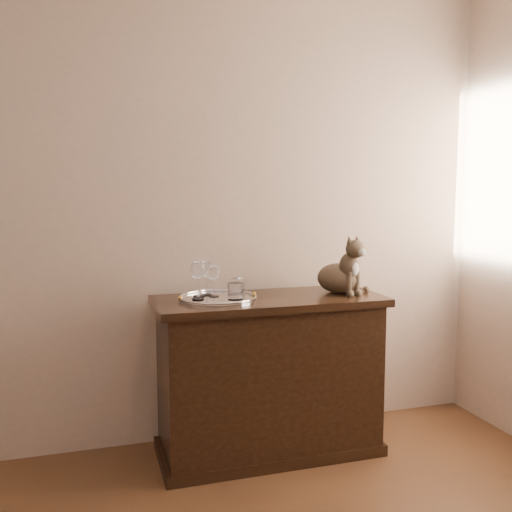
{
  "coord_description": "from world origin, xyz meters",
  "views": [
    {
      "loc": [
        -0.33,
        -0.85,
        1.42
      ],
      "look_at": [
        0.53,
        1.95,
        1.07
      ],
      "focal_mm": 40.0,
      "sensor_mm": 36.0,
      "label": 1
    }
  ],
  "objects_px": {
    "wine_glass_b": "(207,278)",
    "tumbler_c": "(237,287)",
    "tray": "(218,298)",
    "wine_glass_c": "(198,280)",
    "wine_glass_d": "(214,281)",
    "tumbler_a": "(235,291)",
    "sideboard": "(269,376)",
    "wine_glass_a": "(199,278)",
    "cat": "(338,264)"
  },
  "relations": [
    {
      "from": "tumbler_c",
      "to": "sideboard",
      "type": "bearing_deg",
      "value": -16.92
    },
    {
      "from": "wine_glass_b",
      "to": "tumbler_c",
      "type": "xyz_separation_m",
      "value": [
        0.15,
        -0.07,
        -0.04
      ]
    },
    {
      "from": "wine_glass_c",
      "to": "tumbler_a",
      "type": "relative_size",
      "value": 2.3
    },
    {
      "from": "tray",
      "to": "wine_glass_b",
      "type": "bearing_deg",
      "value": 113.62
    },
    {
      "from": "wine_glass_c",
      "to": "cat",
      "type": "relative_size",
      "value": 0.62
    },
    {
      "from": "wine_glass_d",
      "to": "tumbler_c",
      "type": "height_order",
      "value": "wine_glass_d"
    },
    {
      "from": "sideboard",
      "to": "wine_glass_c",
      "type": "relative_size",
      "value": 6.02
    },
    {
      "from": "tumbler_c",
      "to": "tray",
      "type": "bearing_deg",
      "value": -166.92
    },
    {
      "from": "wine_glass_d",
      "to": "tumbler_c",
      "type": "relative_size",
      "value": 1.79
    },
    {
      "from": "wine_glass_d",
      "to": "wine_glass_b",
      "type": "bearing_deg",
      "value": 117.07
    },
    {
      "from": "tumbler_a",
      "to": "cat",
      "type": "bearing_deg",
      "value": 6.45
    },
    {
      "from": "tray",
      "to": "wine_glass_d",
      "type": "height_order",
      "value": "wine_glass_d"
    },
    {
      "from": "sideboard",
      "to": "wine_glass_b",
      "type": "distance_m",
      "value": 0.62
    },
    {
      "from": "wine_glass_b",
      "to": "wine_glass_c",
      "type": "distance_m",
      "value": 0.13
    },
    {
      "from": "wine_glass_c",
      "to": "tumbler_a",
      "type": "bearing_deg",
      "value": -19.28
    },
    {
      "from": "wine_glass_b",
      "to": "wine_glass_d",
      "type": "bearing_deg",
      "value": -62.93
    },
    {
      "from": "sideboard",
      "to": "tumbler_a",
      "type": "distance_m",
      "value": 0.52
    },
    {
      "from": "tray",
      "to": "cat",
      "type": "xyz_separation_m",
      "value": [
        0.67,
        -0.01,
        0.16
      ]
    },
    {
      "from": "tray",
      "to": "cat",
      "type": "relative_size",
      "value": 1.24
    },
    {
      "from": "sideboard",
      "to": "wine_glass_b",
      "type": "xyz_separation_m",
      "value": [
        -0.31,
        0.12,
        0.52
      ]
    },
    {
      "from": "tray",
      "to": "wine_glass_d",
      "type": "distance_m",
      "value": 0.1
    },
    {
      "from": "wine_glass_d",
      "to": "tumbler_c",
      "type": "bearing_deg",
      "value": -6.61
    },
    {
      "from": "wine_glass_d",
      "to": "tumbler_c",
      "type": "distance_m",
      "value": 0.12
    },
    {
      "from": "wine_glass_a",
      "to": "wine_glass_d",
      "type": "distance_m",
      "value": 0.08
    },
    {
      "from": "tumbler_a",
      "to": "tumbler_c",
      "type": "height_order",
      "value": "tumbler_c"
    },
    {
      "from": "tumbler_a",
      "to": "sideboard",
      "type": "bearing_deg",
      "value": 14.52
    },
    {
      "from": "wine_glass_a",
      "to": "sideboard",
      "type": "bearing_deg",
      "value": -13.53
    },
    {
      "from": "wine_glass_c",
      "to": "tumbler_a",
      "type": "distance_m",
      "value": 0.2
    },
    {
      "from": "wine_glass_b",
      "to": "tray",
      "type": "bearing_deg",
      "value": -66.38
    },
    {
      "from": "wine_glass_b",
      "to": "cat",
      "type": "height_order",
      "value": "cat"
    },
    {
      "from": "tumbler_a",
      "to": "cat",
      "type": "height_order",
      "value": "cat"
    },
    {
      "from": "tumbler_c",
      "to": "cat",
      "type": "relative_size",
      "value": 0.29
    },
    {
      "from": "sideboard",
      "to": "cat",
      "type": "bearing_deg",
      "value": 2.38
    },
    {
      "from": "tumbler_a",
      "to": "tumbler_c",
      "type": "distance_m",
      "value": 0.11
    },
    {
      "from": "tray",
      "to": "wine_glass_b",
      "type": "relative_size",
      "value": 2.18
    },
    {
      "from": "wine_glass_c",
      "to": "tumbler_c",
      "type": "height_order",
      "value": "wine_glass_c"
    },
    {
      "from": "sideboard",
      "to": "wine_glass_d",
      "type": "relative_size",
      "value": 7.16
    },
    {
      "from": "wine_glass_c",
      "to": "cat",
      "type": "xyz_separation_m",
      "value": [
        0.78,
        0.0,
        0.05
      ]
    },
    {
      "from": "wine_glass_a",
      "to": "tumbler_a",
      "type": "distance_m",
      "value": 0.22
    },
    {
      "from": "tumbler_c",
      "to": "cat",
      "type": "xyz_separation_m",
      "value": [
        0.57,
        -0.03,
        0.11
      ]
    },
    {
      "from": "wine_glass_b",
      "to": "wine_glass_c",
      "type": "xyz_separation_m",
      "value": [
        -0.07,
        -0.1,
        0.01
      ]
    },
    {
      "from": "wine_glass_a",
      "to": "tumbler_a",
      "type": "xyz_separation_m",
      "value": [
        0.16,
        -0.14,
        -0.05
      ]
    },
    {
      "from": "wine_glass_a",
      "to": "wine_glass_d",
      "type": "height_order",
      "value": "wine_glass_a"
    },
    {
      "from": "wine_glass_a",
      "to": "tumbler_a",
      "type": "relative_size",
      "value": 2.2
    },
    {
      "from": "wine_glass_a",
      "to": "tumbler_c",
      "type": "bearing_deg",
      "value": -10.6
    },
    {
      "from": "tray",
      "to": "wine_glass_a",
      "type": "relative_size",
      "value": 2.1
    },
    {
      "from": "wine_glass_c",
      "to": "tray",
      "type": "bearing_deg",
      "value": 6.97
    },
    {
      "from": "tray",
      "to": "wine_glass_d",
      "type": "relative_size",
      "value": 2.39
    },
    {
      "from": "sideboard",
      "to": "tumbler_a",
      "type": "xyz_separation_m",
      "value": [
        -0.2,
        -0.05,
        0.48
      ]
    },
    {
      "from": "wine_glass_b",
      "to": "tumbler_c",
      "type": "bearing_deg",
      "value": -24.72
    }
  ]
}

